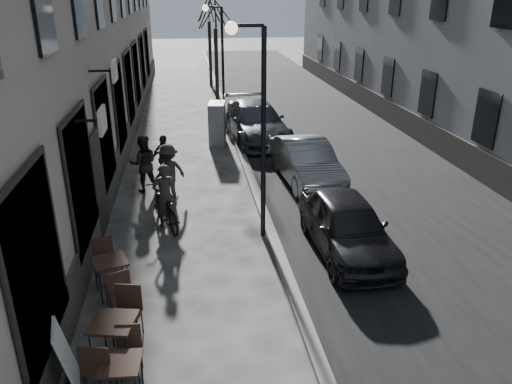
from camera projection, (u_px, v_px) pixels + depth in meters
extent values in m
cube|color=black|center=(314.00, 128.00, 22.16)|extent=(7.30, 60.00, 0.00)
cube|color=slate|center=(233.00, 129.00, 21.67)|extent=(0.25, 60.00, 0.12)
cylinder|color=black|center=(263.00, 139.00, 11.55)|extent=(0.12, 0.12, 5.00)
cylinder|color=black|center=(248.00, 25.00, 10.56)|extent=(0.70, 0.08, 0.08)
sphere|color=#FFF2CC|center=(231.00, 28.00, 10.53)|extent=(0.28, 0.28, 0.28)
cylinder|color=black|center=(223.00, 66.00, 22.55)|extent=(0.12, 0.12, 5.00)
cylinder|color=black|center=(213.00, 7.00, 21.56)|extent=(0.70, 0.08, 0.08)
sphere|color=#FFF2CC|center=(205.00, 8.00, 21.54)|extent=(0.28, 0.28, 0.28)
cylinder|color=black|center=(217.00, 68.00, 25.50)|extent=(0.20, 0.20, 3.90)
cylinder|color=black|center=(210.00, 54.00, 31.00)|extent=(0.20, 0.20, 3.90)
cube|color=#312115|center=(120.00, 363.00, 7.20)|extent=(0.63, 0.63, 0.04)
cylinder|color=black|center=(109.00, 372.00, 7.55)|extent=(0.02, 0.02, 0.69)
cylinder|color=black|center=(142.00, 370.00, 7.58)|extent=(0.02, 0.02, 0.69)
cube|color=#312115|center=(113.00, 322.00, 7.90)|extent=(0.81, 0.81, 0.04)
cylinder|color=black|center=(92.00, 355.00, 7.81)|extent=(0.03, 0.03, 0.79)
cylinder|color=black|center=(127.00, 357.00, 7.78)|extent=(0.03, 0.03, 0.79)
cylinder|color=black|center=(104.00, 332.00, 8.34)|extent=(0.03, 0.03, 0.79)
cylinder|color=black|center=(138.00, 333.00, 8.31)|extent=(0.03, 0.03, 0.79)
cube|color=#312115|center=(110.00, 261.00, 9.80)|extent=(0.81, 0.81, 0.04)
cylinder|color=black|center=(101.00, 288.00, 9.61)|extent=(0.02, 0.02, 0.74)
cylinder|color=black|center=(128.00, 281.00, 9.84)|extent=(0.02, 0.02, 0.74)
cylinder|color=black|center=(96.00, 275.00, 10.05)|extent=(0.02, 0.02, 0.74)
cylinder|color=black|center=(122.00, 269.00, 10.28)|extent=(0.02, 0.02, 0.74)
cube|color=black|center=(77.00, 384.00, 7.75)|extent=(0.44, 0.70, 0.04)
cube|color=white|center=(66.00, 356.00, 7.53)|extent=(0.40, 0.69, 1.09)
cube|color=slate|center=(217.00, 124.00, 19.50)|extent=(0.76, 1.18, 1.65)
imported|color=black|center=(166.00, 207.00, 12.80)|extent=(1.25, 2.07, 1.03)
imported|color=#2B2825|center=(165.00, 196.00, 12.68)|extent=(0.71, 0.57, 1.68)
imported|color=black|center=(144.00, 164.00, 14.92)|extent=(0.92, 0.75, 1.74)
imported|color=#292624|center=(169.00, 172.00, 14.40)|extent=(1.22, 1.09, 1.65)
imported|color=black|center=(164.00, 158.00, 15.81)|extent=(0.92, 0.81, 1.49)
imported|color=black|center=(347.00, 225.00, 11.51)|extent=(1.67, 3.95, 1.33)
imported|color=gray|center=(306.00, 162.00, 15.65)|extent=(1.71, 4.18, 1.35)
imported|color=#3C3E46|center=(256.00, 122.00, 20.18)|extent=(2.52, 5.25, 1.48)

